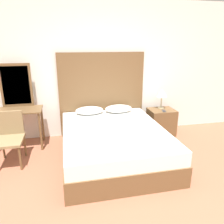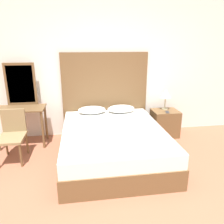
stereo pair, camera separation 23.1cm
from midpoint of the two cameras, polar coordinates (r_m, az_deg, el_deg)
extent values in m
plane|color=#9E5B42|center=(2.77, 7.21, -25.31)|extent=(16.00, 16.00, 0.00)
cube|color=white|center=(4.54, -2.95, 10.88)|extent=(10.00, 0.06, 2.70)
cube|color=brown|center=(3.77, -1.43, -9.58)|extent=(1.67, 2.11, 0.31)
cube|color=white|center=(3.66, -1.46, -5.88)|extent=(1.63, 2.07, 0.22)
cube|color=brown|center=(4.54, -4.09, 4.50)|extent=(1.75, 0.05, 1.71)
ellipsoid|color=white|center=(4.34, -7.42, 0.39)|extent=(0.55, 0.33, 0.15)
ellipsoid|color=white|center=(4.43, 0.22, 0.87)|extent=(0.55, 0.33, 0.15)
cube|color=#B7B7BC|center=(3.65, 0.40, -4.02)|extent=(0.15, 0.16, 0.01)
cube|color=brown|center=(4.74, 11.35, -2.56)|extent=(0.53, 0.45, 0.55)
cylinder|color=tan|center=(4.74, 11.29, 1.05)|extent=(0.13, 0.13, 0.02)
cylinder|color=tan|center=(4.70, 11.38, 2.54)|extent=(0.02, 0.02, 0.24)
cone|color=beige|center=(4.65, 11.53, 4.97)|extent=(0.25, 0.25, 0.17)
cube|color=#232328|center=(4.55, 12.02, 0.26)|extent=(0.11, 0.16, 0.01)
cube|color=brown|center=(4.32, -25.05, 0.38)|extent=(0.87, 0.50, 0.02)
cylinder|color=brown|center=(4.17, -19.68, -4.92)|extent=(0.04, 0.04, 0.71)
cylinder|color=brown|center=(4.56, -19.09, -2.94)|extent=(0.04, 0.04, 0.71)
cube|color=brown|center=(4.45, -25.15, 6.30)|extent=(0.56, 0.03, 0.80)
cube|color=#B2BCC6|center=(4.44, -25.17, 6.28)|extent=(0.47, 0.01, 0.70)
cube|color=olive|center=(3.88, -26.79, -6.74)|extent=(0.41, 0.51, 0.04)
cube|color=olive|center=(4.02, -26.45, -2.52)|extent=(0.39, 0.04, 0.40)
cylinder|color=brown|center=(3.73, -24.52, -11.03)|extent=(0.04, 0.04, 0.39)
cylinder|color=brown|center=(4.21, -27.98, -8.24)|extent=(0.04, 0.04, 0.39)
cylinder|color=brown|center=(4.12, -23.30, -8.09)|extent=(0.04, 0.04, 0.39)
camera|label=1|loc=(0.12, -91.82, -0.58)|focal=35.00mm
camera|label=2|loc=(0.12, 88.18, 0.58)|focal=35.00mm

